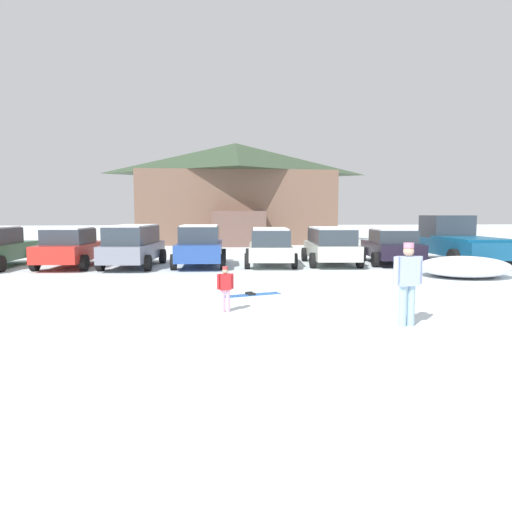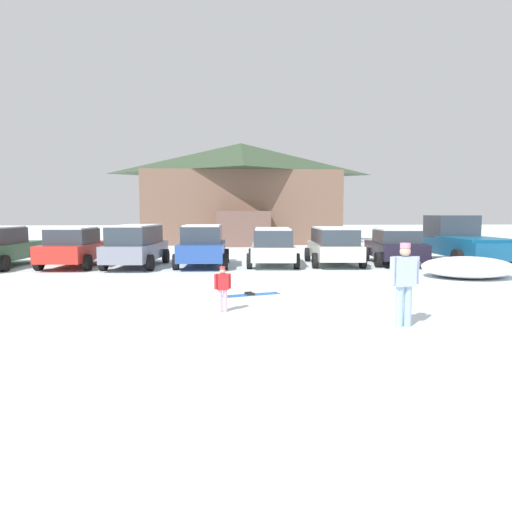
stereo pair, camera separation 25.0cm
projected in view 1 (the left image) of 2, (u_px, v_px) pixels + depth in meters
name	position (u px, v px, depth m)	size (l,w,h in m)	color
ground	(303.00, 360.00, 7.01)	(160.00, 160.00, 0.00)	silver
ski_lodge	(236.00, 192.00, 35.87)	(14.88, 11.10, 7.71)	brown
parked_red_sedan	(71.00, 247.00, 18.91)	(2.33, 4.23, 1.66)	red
parked_grey_wagon	(133.00, 245.00, 19.02)	(2.38, 4.68, 1.76)	gray
parked_blue_hatchback	(200.00, 246.00, 19.30)	(2.28, 4.31, 1.76)	#254897
parked_white_suv	(270.00, 245.00, 19.61)	(2.40, 4.23, 1.61)	white
parked_silver_wagon	(331.00, 244.00, 19.97)	(2.40, 4.55, 1.63)	beige
parked_black_sedan	(392.00, 246.00, 20.21)	(2.57, 4.28, 1.58)	black
pickup_truck	(456.00, 241.00, 20.71)	(2.60, 5.96, 2.15)	navy
skier_child_in_red_jacket	(225.00, 286.00, 10.33)	(0.38, 0.20, 1.05)	#EBAACF
skier_adult_in_blue_parka	(408.00, 279.00, 9.02)	(0.62, 0.29, 1.67)	#95B8CE
pair_of_skis	(252.00, 294.00, 12.53)	(1.66, 0.79, 0.08)	#2660B4
plowed_snow_pile	(465.00, 267.00, 16.08)	(3.20, 2.56, 0.73)	white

